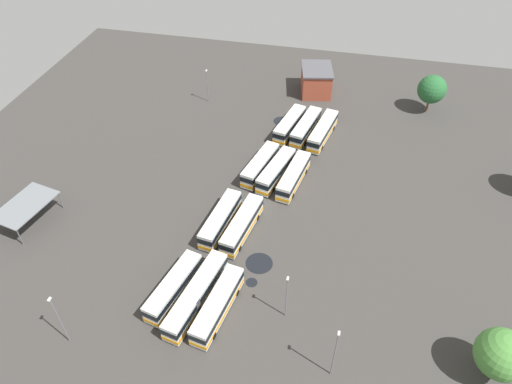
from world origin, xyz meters
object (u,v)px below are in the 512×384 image
(bus_row0_slot1, at_px, (196,295))
(bus_row2_slot0, at_px, (294,176))
(lamp_post_far_corner, at_px, (287,296))
(lamp_post_near_entrance, at_px, (207,84))
(bus_row1_slot2, at_px, (221,219))
(maintenance_shelter, at_px, (25,206))
(bus_row3_slot1, at_px, (306,127))
(tree_south_edge, at_px, (502,354))
(bus_row3_slot2, at_px, (290,124))
(bus_row0_slot2, at_px, (174,287))
(lamp_post_mid_lot, at_px, (335,352))
(lamp_post_by_building, at_px, (59,319))
(bus_row3_slot0, at_px, (323,131))
(tree_east_edge, at_px, (432,89))
(bus_row2_slot1, at_px, (276,170))
(depot_building, at_px, (316,80))
(bus_row0_slot0, at_px, (218,305))
(bus_row1_slot1, at_px, (242,225))
(bus_row2_slot2, at_px, (260,165))

(bus_row0_slot1, height_order, bus_row2_slot0, same)
(lamp_post_far_corner, xyz_separation_m, lamp_post_near_entrance, (51.84, 26.98, -0.28))
(bus_row1_slot2, relative_size, maintenance_shelter, 1.11)
(bus_row3_slot1, distance_m, tree_south_edge, 55.31)
(bus_row3_slot2, distance_m, tree_south_edge, 57.39)
(bus_row0_slot2, bearing_deg, bus_row3_slot2, -11.54)
(lamp_post_mid_lot, height_order, tree_south_edge, lamp_post_mid_lot)
(lamp_post_by_building, bearing_deg, bus_row3_slot1, -23.51)
(bus_row2_slot0, relative_size, bus_row3_slot0, 0.96)
(bus_row3_slot2, relative_size, tree_east_edge, 1.38)
(lamp_post_mid_lot, distance_m, tree_east_edge, 66.96)
(lamp_post_far_corner, bearing_deg, tree_east_edge, -19.84)
(bus_row2_slot1, height_order, lamp_post_near_entrance, lamp_post_near_entrance)
(bus_row3_slot0, relative_size, bus_row3_slot1, 1.04)
(depot_building, height_order, lamp_post_near_entrance, lamp_post_near_entrance)
(depot_building, bearing_deg, lamp_post_mid_lot, -170.95)
(bus_row0_slot2, bearing_deg, bus_row3_slot1, -15.79)
(depot_building, bearing_deg, bus_row0_slot0, 175.27)
(bus_row0_slot1, relative_size, maintenance_shelter, 1.34)
(bus_row1_slot1, height_order, maintenance_shelter, maintenance_shelter)
(depot_building, distance_m, lamp_post_by_building, 75.14)
(bus_row0_slot0, relative_size, bus_row3_slot1, 1.03)
(bus_row2_slot1, height_order, bus_row2_slot2, same)
(lamp_post_near_entrance, relative_size, tree_south_edge, 0.94)
(lamp_post_by_building, bearing_deg, bus_row0_slot0, -64.64)
(bus_row0_slot0, xyz_separation_m, bus_row2_slot1, (30.19, -2.20, -0.00))
(bus_row0_slot0, bearing_deg, maintenance_shelter, 73.70)
(lamp_post_far_corner, bearing_deg, bus_row0_slot2, 90.65)
(bus_row1_slot1, xyz_separation_m, bus_row2_slot2, (15.64, 0.45, -0.00))
(lamp_post_far_corner, xyz_separation_m, tree_east_edge, (58.40, -21.07, 0.90))
(bus_row1_slot2, relative_size, lamp_post_near_entrance, 1.57)
(bus_row2_slot0, bearing_deg, bus_row2_slot2, 74.83)
(bus_row1_slot1, relative_size, bus_row3_slot2, 1.04)
(bus_row2_slot0, height_order, tree_east_edge, tree_east_edge)
(depot_building, bearing_deg, bus_row1_slot2, 168.72)
(bus_row2_slot1, distance_m, depot_building, 32.94)
(bus_row1_slot2, xyz_separation_m, bus_row3_slot2, (29.61, -6.26, -0.00))
(bus_row1_slot1, relative_size, tree_east_edge, 1.44)
(bus_row0_slot0, relative_size, lamp_post_by_building, 1.32)
(bus_row0_slot0, bearing_deg, bus_row1_slot2, 14.74)
(bus_row0_slot1, height_order, tree_south_edge, tree_south_edge)
(bus_row3_slot2, xyz_separation_m, maintenance_shelter, (-35.12, 37.63, 1.55))
(bus_row2_slot0, distance_m, bus_row3_slot2, 16.53)
(bus_row2_slot1, bearing_deg, bus_row3_slot2, 0.48)
(bus_row2_slot0, bearing_deg, lamp_post_by_building, 148.15)
(bus_row3_slot2, bearing_deg, maintenance_shelter, 133.02)
(bus_row2_slot0, distance_m, depot_building, 33.63)
(bus_row0_slot1, height_order, bus_row3_slot0, same)
(tree_south_edge, bearing_deg, bus_row3_slot0, 29.75)
(lamp_post_by_building, bearing_deg, bus_row2_slot1, -27.49)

